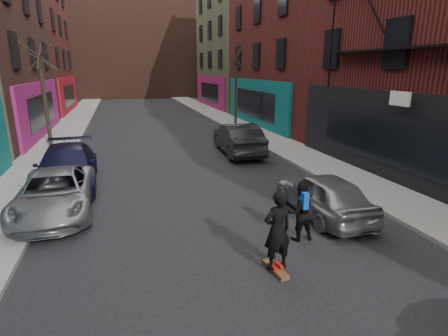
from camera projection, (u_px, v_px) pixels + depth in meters
sidewalk_left at (75, 120)px, 29.86m from camera, size 2.50×84.00×0.13m
sidewalk_right at (216, 115)px, 33.26m from camera, size 2.50×84.00×0.13m
buildings_right at (400, 2)px, 20.13m from camera, size 12.00×56.00×16.00m
building_far at (132, 50)px, 53.62m from camera, size 40.00×10.00×14.00m
tree_left_far at (43, 87)px, 17.89m from camera, size 2.00×2.00×6.50m
tree_right_far at (236, 79)px, 26.76m from camera, size 2.00×2.00×6.80m
parked_left_far at (56, 193)px, 10.72m from camera, size 2.21×4.71×1.30m
parked_left_end at (67, 167)px, 13.18m from camera, size 2.30×5.23×1.49m
parked_right_far at (323, 194)px, 10.56m from camera, size 1.59×3.92×1.33m
parked_right_end at (238, 139)px, 18.16m from camera, size 1.98×4.95×1.60m
skateboard at (276, 269)px, 7.72m from camera, size 0.32×0.82×0.10m
skateboarder at (277, 230)px, 7.46m from camera, size 0.71×0.51×1.81m
pedestrian at (300, 212)px, 8.99m from camera, size 0.77×0.64×1.52m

